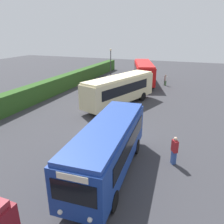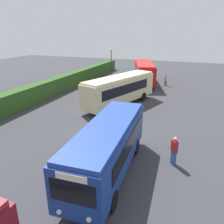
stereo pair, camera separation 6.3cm
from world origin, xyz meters
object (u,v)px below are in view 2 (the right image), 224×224
bus_blue (108,146)px  bus_cream (120,89)px  person_right (166,80)px  person_center (131,79)px  lamppost (111,60)px  bus_red (144,72)px  person_left (174,150)px

bus_blue → bus_cream: size_ratio=0.86×
bus_cream → person_right: size_ratio=6.18×
bus_cream → person_center: bearing=28.1°
bus_blue → lamppost: (26.06, 9.86, 1.41)m
bus_blue → person_right: bearing=176.8°
person_center → person_right: size_ratio=1.14×
bus_cream → lamppost: 15.37m
bus_blue → bus_cream: bus_cream is taller
bus_cream → person_right: 12.01m
bus_red → bus_blue: bearing=170.7°
bus_red → person_right: bearing=-108.7°
lamppost → person_left: bearing=-150.8°
person_left → person_center: bearing=-98.5°
person_center → bus_red: bearing=29.2°
bus_red → person_center: bus_red is taller
person_center → lamppost: bearing=117.3°
bus_red → person_right: size_ratio=6.17×
bus_blue → person_right: size_ratio=5.30×
bus_blue → person_center: (21.82, 4.95, -0.78)m
lamppost → person_right: bearing=-103.9°
bus_cream → person_center: (9.67, 1.51, -0.87)m
bus_blue → person_center: size_ratio=4.66×
person_left → person_center: size_ratio=0.98×
bus_cream → lamppost: (13.90, 6.41, 1.32)m
lamppost → bus_red: bearing=-110.3°
bus_blue → bus_red: bus_red is taller
bus_blue → person_center: bearing=-170.5°
bus_cream → bus_red: bus_red is taller
bus_red → person_left: bus_red is taller
bus_red → lamppost: size_ratio=2.03×
person_right → lamppost: size_ratio=0.33×
bus_cream → person_right: bus_cream is taller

